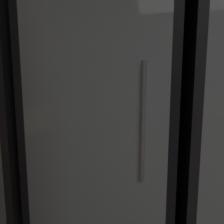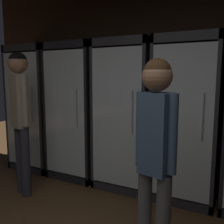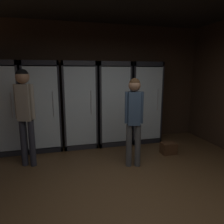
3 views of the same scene
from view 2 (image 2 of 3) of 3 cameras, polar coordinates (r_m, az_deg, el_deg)
wall_back at (r=3.43m, az=12.66°, el=6.71°), size 6.00×0.06×2.80m
cooler_far_left at (r=4.24m, az=-16.35°, el=0.58°), size 0.73×0.58×1.92m
cooler_left at (r=3.75m, az=-7.71°, el=-0.08°), size 0.73×0.58×1.92m
cooler_center at (r=3.37m, az=3.23°, el=-0.90°), size 0.73×0.58×1.92m
cooler_right at (r=3.14m, az=16.37°, el=-2.06°), size 0.73×0.58×1.92m
shopper_near at (r=3.26m, az=-19.84°, el=1.18°), size 0.34×0.23×1.75m
shopper_far at (r=1.86m, az=9.69°, el=-7.42°), size 0.32×0.21×1.60m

